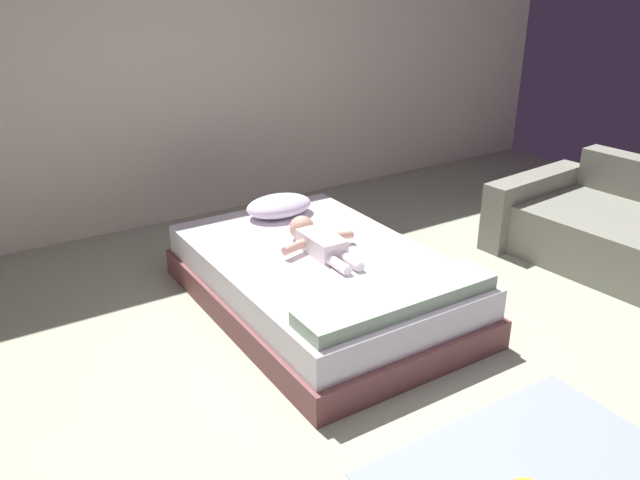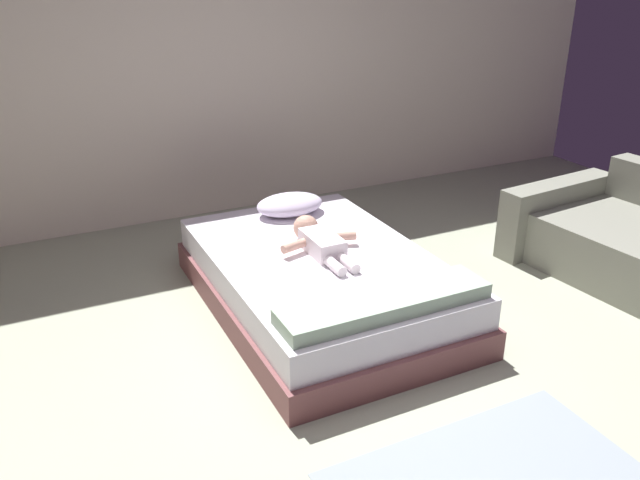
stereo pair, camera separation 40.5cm
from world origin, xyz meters
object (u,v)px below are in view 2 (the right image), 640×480
pillow (290,204)px  bed (320,282)px  baby (319,240)px  toothbrush (337,237)px

pillow → bed: bearing=-98.9°
bed → baby: baby is taller
bed → pillow: pillow is taller
pillow → baby: bearing=-97.8°
pillow → toothbrush: 0.56m
bed → pillow: size_ratio=4.06×
toothbrush → baby: bearing=-149.3°
baby → toothbrush: size_ratio=5.16×
bed → toothbrush: 0.35m
pillow → toothbrush: (0.10, -0.55, -0.06)m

